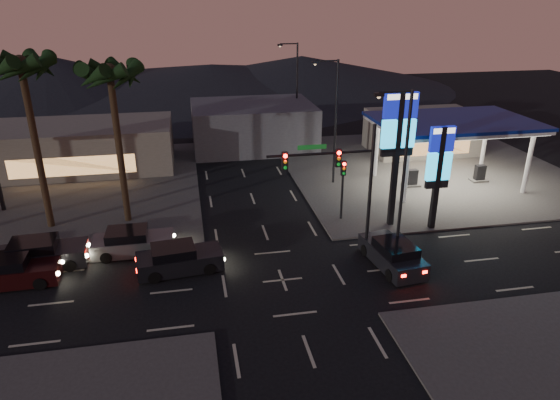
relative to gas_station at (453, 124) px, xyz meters
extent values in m
plane|color=black|center=(-16.00, -12.00, -5.08)|extent=(140.00, 140.00, 0.00)
cube|color=#47443F|center=(0.00, 4.00, -5.02)|extent=(24.00, 24.00, 0.12)
cube|color=#47443F|center=(-32.00, 4.00, -5.02)|extent=(24.00, 24.00, 0.12)
cylinder|color=silver|center=(-5.00, -3.00, -2.58)|extent=(0.36, 0.36, 5.00)
cylinder|color=silver|center=(5.00, -3.00, -2.58)|extent=(0.36, 0.36, 5.00)
cylinder|color=silver|center=(-5.00, 3.00, -2.58)|extent=(0.36, 0.36, 5.00)
cylinder|color=silver|center=(5.00, 3.00, -2.58)|extent=(0.36, 0.36, 5.00)
cube|color=silver|center=(0.00, 0.00, 0.12)|extent=(12.00, 8.00, 0.50)
cube|color=white|center=(0.00, 0.00, -0.18)|extent=(11.60, 7.60, 0.06)
cube|color=navy|center=(0.00, 0.00, 0.27)|extent=(12.20, 8.20, 0.25)
cube|color=black|center=(-3.00, 0.00, -4.28)|extent=(0.80, 0.50, 1.40)
cube|color=black|center=(3.00, 0.00, -4.28)|extent=(0.80, 0.50, 1.40)
cube|color=#726B5B|center=(2.00, 9.00, -3.08)|extent=(10.00, 6.00, 4.00)
cube|color=black|center=(-7.50, -6.50, -0.58)|extent=(0.35, 0.35, 9.00)
cube|color=navy|center=(-7.50, -6.50, 3.12)|extent=(2.20, 0.30, 1.60)
cube|color=white|center=(-7.50, -6.50, 3.67)|extent=(1.98, 0.32, 0.35)
cube|color=#18ADEB|center=(-7.50, -6.50, 1.32)|extent=(2.20, 0.30, 1.80)
cube|color=black|center=(-7.50, -6.50, 0.12)|extent=(2.09, 0.28, 0.50)
cube|color=black|center=(-5.00, -7.50, -1.58)|extent=(0.35, 0.35, 7.00)
cube|color=navy|center=(-5.00, -7.50, 1.12)|extent=(1.60, 0.30, 1.60)
cube|color=white|center=(-5.00, -7.50, 1.67)|extent=(1.44, 0.32, 0.35)
cube|color=#18ADEB|center=(-5.00, -7.50, -0.68)|extent=(1.60, 0.30, 1.80)
cube|color=black|center=(-5.00, -7.50, -1.88)|extent=(1.52, 0.28, 0.50)
cylinder|color=black|center=(-10.50, -10.00, -1.08)|extent=(0.20, 0.20, 8.00)
cylinder|color=black|center=(-13.50, -10.00, 1.42)|extent=(6.00, 0.14, 0.14)
cube|color=#0C3F14|center=(-14.00, -10.00, 1.82)|extent=(1.60, 0.05, 0.25)
cube|color=black|center=(-12.50, -10.00, 1.12)|extent=(0.32, 0.25, 1.00)
sphere|color=#FF0C07|center=(-12.50, -10.15, 1.45)|extent=(0.22, 0.22, 0.22)
sphere|color=orange|center=(-12.50, -10.15, 1.12)|extent=(0.20, 0.20, 0.20)
sphere|color=#0CB226|center=(-12.50, -10.15, 0.79)|extent=(0.20, 0.20, 0.20)
cube|color=black|center=(-15.50, -10.00, 1.12)|extent=(0.32, 0.25, 1.00)
sphere|color=#FF0C07|center=(-15.50, -10.15, 1.45)|extent=(0.22, 0.22, 0.22)
sphere|color=orange|center=(-15.50, -10.15, 1.12)|extent=(0.20, 0.20, 0.20)
sphere|color=#0CB226|center=(-15.50, -10.15, 0.79)|extent=(0.20, 0.20, 0.20)
cylinder|color=black|center=(-10.50, -5.00, -3.08)|extent=(0.16, 0.16, 4.00)
cube|color=black|center=(-10.50, -5.00, -1.28)|extent=(0.32, 0.25, 1.00)
sphere|color=#FF0C07|center=(-10.50, -5.15, -0.95)|extent=(0.22, 0.22, 0.22)
sphere|color=orange|center=(-10.50, -5.15, -1.28)|extent=(0.20, 0.20, 0.20)
sphere|color=#0CB226|center=(-10.50, -5.15, -1.61)|extent=(0.20, 0.20, 0.20)
cylinder|color=black|center=(-9.00, -11.00, -0.08)|extent=(0.18, 0.18, 10.00)
cylinder|color=black|center=(-9.90, -11.00, 4.82)|extent=(1.80, 0.12, 0.12)
cube|color=black|center=(-10.80, -11.00, 4.72)|extent=(0.50, 0.25, 0.18)
sphere|color=#FFCC8C|center=(-10.80, -11.00, 4.60)|extent=(0.20, 0.20, 0.20)
cylinder|color=black|center=(-9.00, 2.00, -0.08)|extent=(0.18, 0.18, 10.00)
cylinder|color=black|center=(-9.90, 2.00, 4.82)|extent=(1.80, 0.12, 0.12)
cube|color=black|center=(-10.80, 2.00, 4.72)|extent=(0.50, 0.25, 0.18)
sphere|color=#FFCC8C|center=(-10.80, 2.00, 4.60)|extent=(0.20, 0.20, 0.20)
cylinder|color=black|center=(-9.00, 16.00, -0.08)|extent=(0.18, 0.18, 10.00)
cylinder|color=black|center=(-9.90, 16.00, 4.82)|extent=(1.80, 0.12, 0.12)
cube|color=black|center=(-10.80, 16.00, 4.72)|extent=(0.50, 0.25, 0.18)
sphere|color=#FFCC8C|center=(-10.80, 16.00, 4.60)|extent=(0.20, 0.20, 0.20)
cylinder|color=black|center=(-25.00, -2.50, 0.02)|extent=(0.44, 0.44, 10.20)
sphere|color=black|center=(-25.00, -2.50, 5.12)|extent=(0.90, 0.90, 0.90)
cone|color=black|center=(-23.70, -2.50, 4.82)|extent=(0.90, 2.74, 1.91)
cone|color=black|center=(-24.08, -1.58, 4.82)|extent=(2.57, 2.57, 1.91)
cone|color=black|center=(-25.00, -1.20, 4.82)|extent=(2.74, 0.90, 1.91)
cone|color=black|center=(-25.92, -1.58, 4.82)|extent=(2.57, 2.57, 1.91)
cone|color=black|center=(-26.30, -2.50, 4.82)|extent=(0.90, 2.74, 1.91)
cone|color=black|center=(-25.92, -3.42, 4.82)|extent=(2.57, 2.57, 1.91)
cone|color=black|center=(-25.00, -3.80, 4.82)|extent=(2.74, 0.90, 1.91)
cone|color=black|center=(-24.08, -3.42, 4.82)|extent=(2.57, 2.57, 1.91)
cylinder|color=black|center=(-30.00, -2.50, 0.32)|extent=(0.44, 0.44, 10.80)
sphere|color=black|center=(-30.00, -2.50, 5.72)|extent=(0.90, 0.90, 0.90)
cone|color=black|center=(-28.70, -2.50, 5.42)|extent=(0.90, 2.74, 1.91)
cone|color=black|center=(-29.08, -1.58, 5.42)|extent=(2.57, 2.57, 1.91)
cone|color=black|center=(-30.00, -1.20, 5.42)|extent=(2.74, 0.90, 1.91)
cone|color=black|center=(-30.92, -1.58, 5.42)|extent=(2.57, 2.57, 1.91)
cone|color=black|center=(-30.00, -3.80, 5.42)|extent=(2.74, 0.90, 1.91)
cone|color=black|center=(-29.08, -3.42, 5.42)|extent=(2.57, 2.57, 1.91)
cube|color=#726B5B|center=(-30.00, 10.00, -3.08)|extent=(16.00, 8.00, 4.00)
cube|color=#4C4C51|center=(-14.00, 14.00, -2.88)|extent=(12.00, 9.00, 4.40)
cone|color=black|center=(-41.00, 48.00, -2.08)|extent=(40.00, 40.00, 6.00)
cone|color=black|center=(-1.00, 48.00, -2.58)|extent=(50.00, 50.00, 5.00)
cone|color=black|center=(-16.00, 48.00, -3.08)|extent=(60.00, 60.00, 4.00)
cube|color=black|center=(-21.50, -9.88, -4.49)|extent=(4.92, 2.51, 0.97)
cube|color=black|center=(-21.82, -9.92, -3.85)|extent=(2.56, 2.08, 0.70)
cylinder|color=black|center=(-20.11, -8.80, -4.74)|extent=(0.71, 0.33, 0.69)
cylinder|color=black|center=(-19.90, -10.62, -4.74)|extent=(0.71, 0.33, 0.69)
cylinder|color=black|center=(-23.10, -9.15, -4.74)|extent=(0.71, 0.33, 0.69)
cylinder|color=black|center=(-22.89, -10.96, -4.74)|extent=(0.71, 0.33, 0.69)
sphere|color=#FFF2BF|center=(-19.23, -8.97, -4.42)|extent=(0.24, 0.24, 0.24)
sphere|color=#FFF2BF|center=(-19.08, -10.25, -4.42)|extent=(0.24, 0.24, 0.24)
cube|color=#FF140A|center=(-23.92, -9.51, -4.33)|extent=(0.12, 0.28, 0.15)
cube|color=#FF140A|center=(-23.77, -10.79, -4.33)|extent=(0.12, 0.28, 0.15)
cube|color=black|center=(-30.37, -9.58, -4.48)|extent=(4.87, 2.16, 0.98)
cube|color=black|center=(-30.70, -9.59, -3.82)|extent=(2.46, 1.93, 0.71)
cylinder|color=black|center=(-28.87, -8.61, -4.73)|extent=(0.71, 0.28, 0.70)
cylinder|color=black|center=(-28.82, -10.47, -4.73)|extent=(0.71, 0.28, 0.70)
sphere|color=#FFF2BF|center=(-27.99, -8.86, -4.40)|extent=(0.24, 0.24, 0.24)
sphere|color=#FFF2BF|center=(-27.95, -10.17, -4.40)|extent=(0.24, 0.24, 0.24)
cube|color=#555557|center=(-24.23, -7.28, -4.49)|extent=(4.74, 2.02, 0.97)
cube|color=black|center=(-24.55, -7.28, -3.85)|extent=(2.38, 1.84, 0.70)
cylinder|color=black|center=(-22.72, -6.38, -4.74)|extent=(0.69, 0.26, 0.69)
cylinder|color=black|center=(-22.73, -8.21, -4.74)|extent=(0.69, 0.26, 0.69)
cylinder|color=black|center=(-25.72, -6.36, -4.74)|extent=(0.69, 0.26, 0.69)
cylinder|color=black|center=(-25.74, -8.18, -4.74)|extent=(0.69, 0.26, 0.69)
sphere|color=#FFF2BF|center=(-21.86, -6.66, -4.42)|extent=(0.24, 0.24, 0.24)
sphere|color=#FFF2BF|center=(-21.87, -7.94, -4.42)|extent=(0.24, 0.24, 0.24)
cube|color=#FF140A|center=(-26.58, -6.62, -4.33)|extent=(0.09, 0.27, 0.15)
cube|color=#FF140A|center=(-26.59, -7.90, -4.33)|extent=(0.09, 0.27, 0.15)
cube|color=black|center=(-29.27, -7.90, -4.46)|extent=(5.09, 2.36, 1.02)
cube|color=black|center=(-29.61, -7.91, -3.78)|extent=(2.59, 2.06, 0.74)
cylinder|color=black|center=(-27.74, -6.85, -4.72)|extent=(0.74, 0.31, 0.72)
cylinder|color=black|center=(-27.64, -8.77, -4.72)|extent=(0.74, 0.31, 0.72)
cylinder|color=black|center=(-30.91, -7.02, -4.72)|extent=(0.74, 0.31, 0.72)
cylinder|color=black|center=(-30.80, -8.94, -4.72)|extent=(0.74, 0.31, 0.72)
sphere|color=#FFF2BF|center=(-26.82, -7.08, -4.38)|extent=(0.25, 0.25, 0.25)
sphere|color=#FFF2BF|center=(-26.75, -8.44, -4.38)|extent=(0.25, 0.25, 0.25)
cube|color=black|center=(-9.50, -11.55, -4.49)|extent=(2.54, 4.94, 0.97)
cube|color=black|center=(-9.46, -11.87, -3.84)|extent=(2.10, 2.57, 0.70)
cylinder|color=black|center=(-10.59, -10.17, -4.74)|extent=(0.34, 0.71, 0.69)
cylinder|color=black|center=(-8.77, -9.95, -4.74)|extent=(0.34, 0.71, 0.69)
cylinder|color=black|center=(-10.23, -13.16, -4.74)|extent=(0.34, 0.71, 0.69)
cylinder|color=black|center=(-8.41, -12.94, -4.74)|extent=(0.34, 0.71, 0.69)
cube|color=#FF140A|center=(-9.86, -13.98, -4.33)|extent=(0.28, 0.12, 0.15)
cube|color=#FF140A|center=(-8.58, -13.83, -4.33)|extent=(0.28, 0.12, 0.15)
camera|label=1|loc=(-20.57, -35.17, 9.49)|focal=32.00mm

